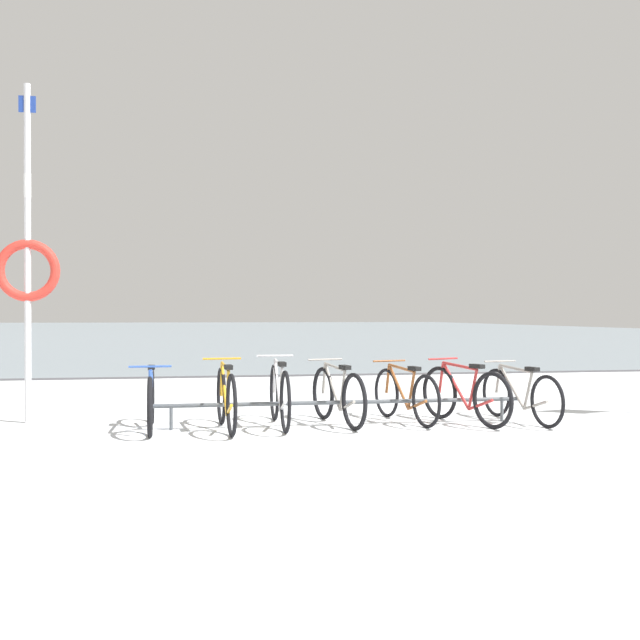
{
  "coord_description": "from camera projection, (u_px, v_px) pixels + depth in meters",
  "views": [
    {
      "loc": [
        -2.4,
        -5.86,
        1.34
      ],
      "look_at": [
        -0.44,
        5.49,
        1.25
      ],
      "focal_mm": 41.15,
      "sensor_mm": 36.0,
      "label": 1
    }
  ],
  "objects": [
    {
      "name": "bicycle_4",
      "position": [
        405.0,
        395.0,
        9.09
      ],
      "size": [
        0.52,
        1.61,
        0.75
      ],
      "color": "black",
      "rests_on": "ground"
    },
    {
      "name": "bicycle_5",
      "position": [
        465.0,
        395.0,
        8.98
      ],
      "size": [
        0.66,
        1.57,
        0.79
      ],
      "color": "black",
      "rests_on": "ground"
    },
    {
      "name": "bicycle_6",
      "position": [
        520.0,
        395.0,
        9.1
      ],
      "size": [
        0.47,
        1.67,
        0.74
      ],
      "color": "black",
      "rests_on": "ground"
    },
    {
      "name": "bike_rack",
      "position": [
        343.0,
        403.0,
        8.81
      ],
      "size": [
        4.51,
        0.05,
        0.31
      ],
      "color": "#4C5156",
      "rests_on": "ground"
    },
    {
      "name": "bicycle_2",
      "position": [
        279.0,
        395.0,
        8.74
      ],
      "size": [
        0.46,
        1.74,
        0.83
      ],
      "color": "black",
      "rests_on": "ground"
    },
    {
      "name": "bicycle_3",
      "position": [
        338.0,
        396.0,
        8.89
      ],
      "size": [
        0.5,
        1.62,
        0.78
      ],
      "color": "black",
      "rests_on": "ground"
    },
    {
      "name": "bicycle_0",
      "position": [
        151.0,
        400.0,
        8.44
      ],
      "size": [
        0.46,
        1.68,
        0.78
      ],
      "color": "black",
      "rests_on": "ground"
    },
    {
      "name": "ground",
      "position": [
        224.0,
        331.0,
        59.31
      ],
      "size": [
        80.0,
        132.0,
        0.08
      ],
      "color": "silver"
    },
    {
      "name": "rescue_post",
      "position": [
        28.0,
        262.0,
        9.03
      ],
      "size": [
        0.77,
        0.12,
        4.18
      ],
      "color": "silver",
      "rests_on": "ground"
    },
    {
      "name": "bicycle_1",
      "position": [
        226.0,
        398.0,
        8.44
      ],
      "size": [
        0.46,
        1.66,
        0.82
      ],
      "color": "black",
      "rests_on": "ground"
    }
  ]
}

